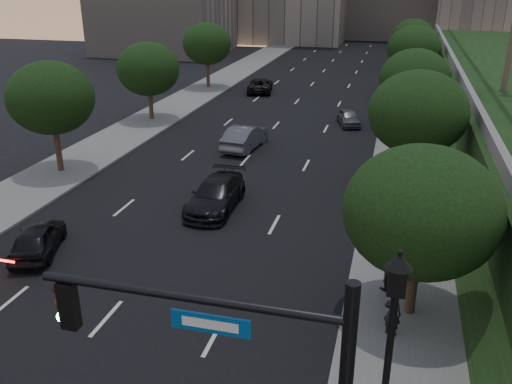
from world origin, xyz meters
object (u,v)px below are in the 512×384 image
(sedan_far_left, at_px, (260,85))
(sedan_far_right, at_px, (349,117))
(street_lamp, at_px, (388,359))
(pedestrian_a, at_px, (392,314))
(pedestrian_c, at_px, (423,202))
(sedan_near_right, at_px, (216,195))
(sedan_mid_left, at_px, (245,137))
(pedestrian_b, at_px, (388,268))
(sedan_near_left, at_px, (38,239))

(sedan_far_left, height_order, sedan_far_right, sedan_far_left)
(street_lamp, xyz_separation_m, sedan_far_right, (-3.99, 31.68, -2.00))
(sedan_far_right, distance_m, pedestrian_a, 27.46)
(pedestrian_c, bearing_deg, street_lamp, 50.13)
(sedan_near_right, xyz_separation_m, sedan_far_right, (4.93, 18.48, -0.14))
(sedan_mid_left, relative_size, pedestrian_b, 2.79)
(sedan_near_left, distance_m, sedan_far_right, 27.23)
(sedan_far_right, bearing_deg, pedestrian_a, -97.77)
(sedan_mid_left, relative_size, pedestrian_a, 3.20)
(pedestrian_b, bearing_deg, sedan_mid_left, -72.41)
(street_lamp, relative_size, pedestrian_c, 3.03)
(sedan_near_right, distance_m, pedestrian_c, 10.27)
(sedan_mid_left, xyz_separation_m, pedestrian_a, (10.42, -19.04, 0.11))
(sedan_near_right, bearing_deg, pedestrian_b, -34.77)
(pedestrian_a, height_order, pedestrian_b, pedestrian_b)
(sedan_near_left, distance_m, sedan_near_right, 8.77)
(sedan_far_left, relative_size, pedestrian_b, 2.84)
(sedan_far_left, distance_m, sedan_near_right, 29.70)
(sedan_mid_left, bearing_deg, pedestrian_c, 146.63)
(street_lamp, xyz_separation_m, pedestrian_a, (0.13, 4.53, -1.70))
(sedan_near_left, bearing_deg, sedan_far_left, -110.59)
(sedan_near_right, bearing_deg, sedan_far_right, 73.99)
(pedestrian_b, bearing_deg, pedestrian_a, 80.46)
(sedan_near_right, xyz_separation_m, pedestrian_c, (10.22, 0.97, 0.31))
(sedan_mid_left, bearing_deg, sedan_near_left, 80.74)
(street_lamp, distance_m, pedestrian_b, 7.49)
(pedestrian_b, bearing_deg, sedan_far_left, -82.84)
(sedan_near_right, height_order, pedestrian_a, pedestrian_a)
(sedan_far_left, xyz_separation_m, sedan_near_right, (5.12, -29.25, 0.06))
(sedan_far_right, height_order, pedestrian_b, pedestrian_b)
(pedestrian_b, distance_m, pedestrian_c, 6.99)
(sedan_near_right, bearing_deg, pedestrian_a, -44.81)
(street_lamp, height_order, sedan_near_left, street_lamp)
(sedan_far_left, height_order, pedestrian_a, pedestrian_a)
(sedan_near_left, relative_size, sedan_mid_left, 0.81)
(sedan_near_right, distance_m, sedan_far_right, 19.13)
(pedestrian_a, bearing_deg, sedan_mid_left, -46.93)
(sedan_mid_left, bearing_deg, sedan_near_right, 103.20)
(sedan_far_left, relative_size, sedan_near_right, 0.96)
(sedan_mid_left, bearing_deg, pedestrian_b, 127.78)
(street_lamp, bearing_deg, pedestrian_b, 90.85)
(sedan_far_right, relative_size, pedestrian_a, 2.38)
(street_lamp, bearing_deg, sedan_near_right, 124.07)
(sedan_mid_left, xyz_separation_m, pedestrian_b, (10.18, -16.25, 0.22))
(sedan_near_left, height_order, pedestrian_c, pedestrian_c)
(sedan_far_left, xyz_separation_m, sedan_far_right, (10.05, -10.77, -0.07))
(street_lamp, bearing_deg, pedestrian_a, 88.33)
(pedestrian_c, bearing_deg, sedan_near_left, -9.74)
(street_lamp, relative_size, sedan_near_right, 1.06)
(pedestrian_c, bearing_deg, pedestrian_a, 48.48)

